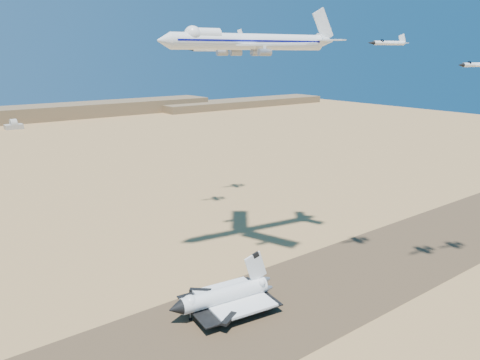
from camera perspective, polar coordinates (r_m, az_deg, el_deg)
ground at (r=153.97m, az=-1.00°, el=-17.35°), size 1200.00×1200.00×0.00m
runway at (r=153.95m, az=-1.00°, el=-17.34°), size 600.00×50.00×0.06m
ridgeline at (r=652.29m, az=-24.71°, el=7.09°), size 960.00×90.00×18.00m
shuttle at (r=159.44m, az=-2.00°, el=-14.07°), size 37.49×26.05×18.42m
carrier_747 at (r=181.65m, az=0.64°, el=16.52°), size 75.49×57.51×18.73m
crew_a at (r=160.74m, az=1.92°, el=-15.47°), size 0.56×0.70×1.67m
crew_b at (r=159.99m, az=1.26°, el=-15.60°), size 0.89×1.00×1.79m
crew_c at (r=160.25m, az=2.88°, el=-15.56°), size 1.19×1.02×1.81m
chase_jet_a at (r=175.98m, az=17.63°, el=15.65°), size 15.33×8.93×3.91m
chase_jet_b at (r=177.25m, az=26.62°, el=12.47°), size 15.64×8.52×3.90m
chase_jet_d at (r=233.86m, az=-4.30°, el=15.57°), size 15.02×8.77×3.83m
chase_jet_e at (r=258.77m, az=-1.29°, el=17.26°), size 16.18×9.37×4.11m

